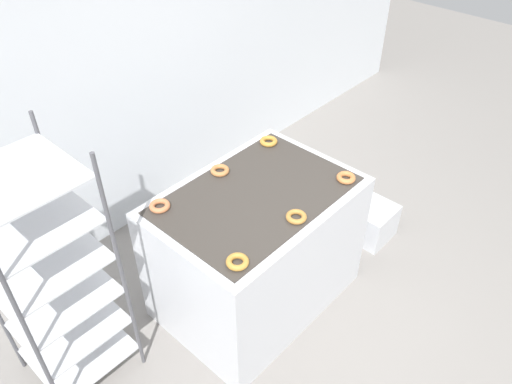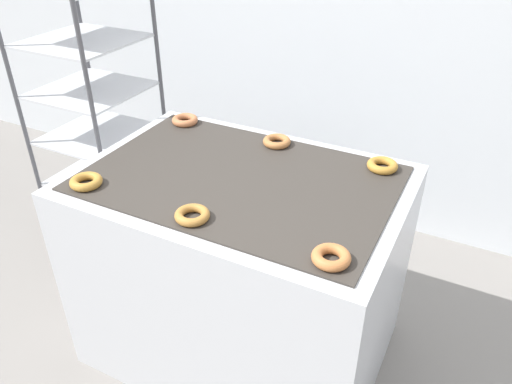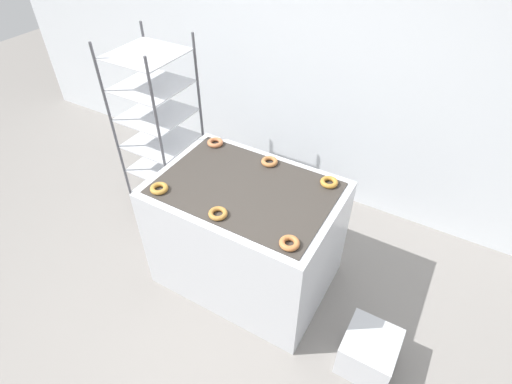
{
  "view_description": "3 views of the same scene",
  "coord_description": "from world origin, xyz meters",
  "px_view_note": "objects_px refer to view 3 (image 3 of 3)",
  "views": [
    {
      "loc": [
        -1.82,
        -0.95,
        2.99
      ],
      "look_at": [
        0.0,
        0.72,
        1.0
      ],
      "focal_mm": 35.0,
      "sensor_mm": 36.0,
      "label": 1
    },
    {
      "loc": [
        0.86,
        -0.82,
        2.01
      ],
      "look_at": [
        0.0,
        0.87,
        0.83
      ],
      "focal_mm": 35.0,
      "sensor_mm": 36.0,
      "label": 2
    },
    {
      "loc": [
        1.16,
        -1.13,
        2.81
      ],
      "look_at": [
        0.0,
        0.87,
        0.83
      ],
      "focal_mm": 28.0,
      "sensor_mm": 36.0,
      "label": 3
    }
  ],
  "objects_px": {
    "donut_far_left": "(215,143)",
    "donut_far_right": "(329,182)",
    "donut_far_center": "(270,162)",
    "donut_near_right": "(289,243)",
    "donut_near_left": "(159,188)",
    "baking_rack_cart": "(159,128)",
    "fryer_machine": "(247,235)",
    "donut_near_center": "(218,214)",
    "glaze_bin": "(369,351)"
  },
  "relations": [
    {
      "from": "baking_rack_cart",
      "to": "fryer_machine",
      "type": "bearing_deg",
      "value": -20.55
    },
    {
      "from": "baking_rack_cart",
      "to": "glaze_bin",
      "type": "bearing_deg",
      "value": -16.79
    },
    {
      "from": "baking_rack_cart",
      "to": "glaze_bin",
      "type": "height_order",
      "value": "baking_rack_cart"
    },
    {
      "from": "fryer_machine",
      "to": "donut_far_left",
      "type": "xyz_separation_m",
      "value": [
        -0.5,
        0.35,
        0.51
      ]
    },
    {
      "from": "donut_far_left",
      "to": "donut_far_center",
      "type": "bearing_deg",
      "value": -0.91
    },
    {
      "from": "donut_near_left",
      "to": "baking_rack_cart",
      "type": "bearing_deg",
      "value": 131.67
    },
    {
      "from": "donut_far_left",
      "to": "donut_near_left",
      "type": "bearing_deg",
      "value": -91.07
    },
    {
      "from": "fryer_machine",
      "to": "donut_far_right",
      "type": "xyz_separation_m",
      "value": [
        0.5,
        0.33,
        0.51
      ]
    },
    {
      "from": "donut_far_right",
      "to": "baking_rack_cart",
      "type": "bearing_deg",
      "value": 175.99
    },
    {
      "from": "donut_near_center",
      "to": "donut_near_right",
      "type": "bearing_deg",
      "value": 0.04
    },
    {
      "from": "baking_rack_cart",
      "to": "donut_far_center",
      "type": "xyz_separation_m",
      "value": [
        1.22,
        -0.11,
        0.14
      ]
    },
    {
      "from": "fryer_machine",
      "to": "donut_far_center",
      "type": "relative_size",
      "value": 10.52
    },
    {
      "from": "donut_near_center",
      "to": "donut_far_center",
      "type": "xyz_separation_m",
      "value": [
        0.02,
        0.68,
        0.0
      ]
    },
    {
      "from": "donut_far_left",
      "to": "baking_rack_cart",
      "type": "bearing_deg",
      "value": 171.52
    },
    {
      "from": "fryer_machine",
      "to": "donut_near_left",
      "type": "xyz_separation_m",
      "value": [
        -0.51,
        -0.33,
        0.51
      ]
    },
    {
      "from": "baking_rack_cart",
      "to": "donut_near_right",
      "type": "height_order",
      "value": "baking_rack_cart"
    },
    {
      "from": "baking_rack_cart",
      "to": "donut_far_right",
      "type": "bearing_deg",
      "value": -4.01
    },
    {
      "from": "donut_near_right",
      "to": "donut_far_center",
      "type": "height_order",
      "value": "donut_near_right"
    },
    {
      "from": "glaze_bin",
      "to": "donut_far_center",
      "type": "bearing_deg",
      "value": 152.26
    },
    {
      "from": "donut_near_right",
      "to": "donut_near_left",
      "type": "bearing_deg",
      "value": 179.81
    },
    {
      "from": "fryer_machine",
      "to": "donut_far_left",
      "type": "relative_size",
      "value": 10.37
    },
    {
      "from": "baking_rack_cart",
      "to": "donut_far_left",
      "type": "bearing_deg",
      "value": -8.48
    },
    {
      "from": "glaze_bin",
      "to": "donut_far_center",
      "type": "height_order",
      "value": "donut_far_center"
    },
    {
      "from": "donut_near_right",
      "to": "donut_far_center",
      "type": "relative_size",
      "value": 1.0
    },
    {
      "from": "fryer_machine",
      "to": "baking_rack_cart",
      "type": "relative_size",
      "value": 0.79
    },
    {
      "from": "glaze_bin",
      "to": "donut_far_left",
      "type": "distance_m",
      "value": 1.94
    },
    {
      "from": "glaze_bin",
      "to": "donut_near_center",
      "type": "height_order",
      "value": "donut_near_center"
    },
    {
      "from": "donut_far_left",
      "to": "donut_far_right",
      "type": "relative_size",
      "value": 1.01
    },
    {
      "from": "donut_near_left",
      "to": "fryer_machine",
      "type": "bearing_deg",
      "value": 32.94
    },
    {
      "from": "baking_rack_cart",
      "to": "donut_far_right",
      "type": "relative_size",
      "value": 13.18
    },
    {
      "from": "glaze_bin",
      "to": "donut_near_right",
      "type": "height_order",
      "value": "donut_near_right"
    },
    {
      "from": "donut_near_left",
      "to": "donut_near_right",
      "type": "height_order",
      "value": "donut_near_right"
    },
    {
      "from": "donut_near_left",
      "to": "donut_far_center",
      "type": "distance_m",
      "value": 0.85
    },
    {
      "from": "baking_rack_cart",
      "to": "donut_near_right",
      "type": "relative_size",
      "value": 13.33
    },
    {
      "from": "fryer_machine",
      "to": "donut_near_center",
      "type": "bearing_deg",
      "value": -91.47
    },
    {
      "from": "glaze_bin",
      "to": "donut_far_center",
      "type": "distance_m",
      "value": 1.54
    },
    {
      "from": "donut_near_left",
      "to": "donut_near_center",
      "type": "bearing_deg",
      "value": -0.43
    },
    {
      "from": "glaze_bin",
      "to": "donut_near_right",
      "type": "distance_m",
      "value": 1.06
    },
    {
      "from": "donut_far_left",
      "to": "donut_far_right",
      "type": "distance_m",
      "value": 1.0
    },
    {
      "from": "donut_near_center",
      "to": "donut_far_center",
      "type": "relative_size",
      "value": 1.0
    },
    {
      "from": "donut_far_right",
      "to": "glaze_bin",
      "type": "bearing_deg",
      "value": -42.58
    },
    {
      "from": "donut_near_right",
      "to": "fryer_machine",
      "type": "bearing_deg",
      "value": 146.93
    },
    {
      "from": "fryer_machine",
      "to": "donut_near_right",
      "type": "xyz_separation_m",
      "value": [
        0.51,
        -0.33,
        0.51
      ]
    },
    {
      "from": "fryer_machine",
      "to": "baking_rack_cart",
      "type": "height_order",
      "value": "baking_rack_cart"
    },
    {
      "from": "donut_far_center",
      "to": "donut_near_right",
      "type": "bearing_deg",
      "value": -53.23
    },
    {
      "from": "donut_near_right",
      "to": "donut_far_left",
      "type": "xyz_separation_m",
      "value": [
        -1.01,
        0.68,
        -0.0
      ]
    },
    {
      "from": "donut_near_left",
      "to": "donut_far_right",
      "type": "height_order",
      "value": "same"
    },
    {
      "from": "baking_rack_cart",
      "to": "donut_near_right",
      "type": "xyz_separation_m",
      "value": [
        1.73,
        -0.79,
        0.14
      ]
    },
    {
      "from": "donut_near_left",
      "to": "donut_far_center",
      "type": "bearing_deg",
      "value": 52.14
    },
    {
      "from": "fryer_machine",
      "to": "glaze_bin",
      "type": "xyz_separation_m",
      "value": [
        1.14,
        -0.26,
        -0.34
      ]
    }
  ]
}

